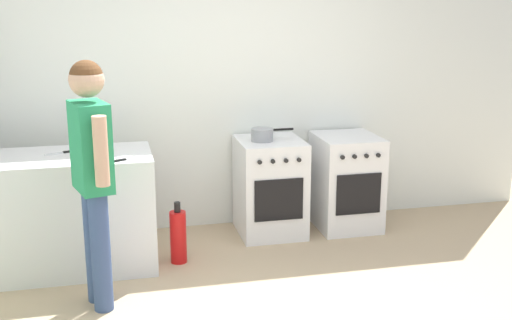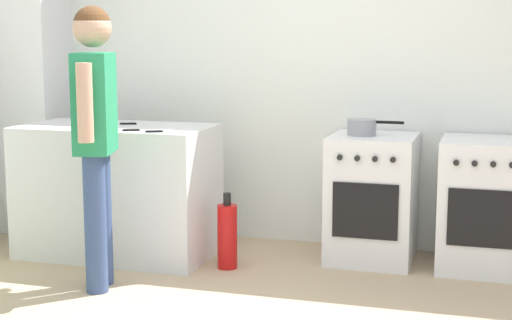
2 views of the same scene
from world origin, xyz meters
name	(u,v)px [view 2 (image 2 of 2)]	position (x,y,z in m)	size (l,w,h in m)	color
back_wall	(334,65)	(0.00, 1.95, 1.30)	(6.00, 0.10, 2.60)	silver
counter_unit	(118,191)	(-1.35, 1.20, 0.45)	(1.30, 0.70, 0.90)	silver
oven_left	(372,198)	(0.35, 1.58, 0.43)	(0.56, 0.62, 0.85)	white
oven_right	(482,204)	(1.06, 1.58, 0.43)	(0.54, 0.62, 0.85)	white
pot	(362,127)	(0.28, 1.56, 0.91)	(0.37, 0.19, 0.11)	gray
knife_utility	(120,124)	(-1.36, 1.28, 0.90)	(0.25, 0.11, 0.01)	silver
knife_paring	(159,131)	(-0.92, 0.94, 0.91)	(0.20, 0.12, 0.01)	silver
knife_carving	(146,130)	(-1.03, 0.99, 0.90)	(0.31, 0.16, 0.01)	silver
person	(95,122)	(-1.13, 0.49, 1.01)	(0.29, 0.55, 1.68)	#384C7A
fire_extinguisher	(227,236)	(-0.52, 1.10, 0.22)	(0.13, 0.13, 0.50)	red
larder_cabinet	(33,102)	(-2.30, 1.68, 1.00)	(0.48, 0.44, 2.00)	silver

